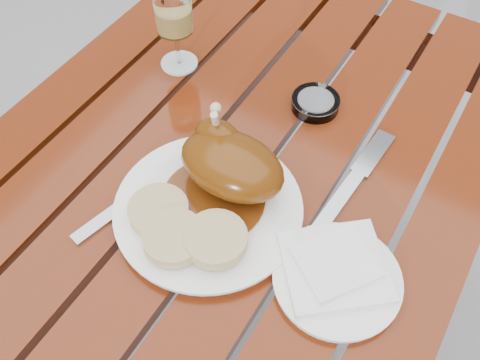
% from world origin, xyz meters
% --- Properties ---
extents(ground, '(60.00, 60.00, 0.00)m').
position_xyz_m(ground, '(0.00, 0.00, 0.00)').
color(ground, slate).
rests_on(ground, ground).
extents(table, '(0.80, 1.20, 0.75)m').
position_xyz_m(table, '(0.00, 0.00, 0.38)').
color(table, maroon).
rests_on(table, ground).
extents(dinner_plate, '(0.30, 0.30, 0.02)m').
position_xyz_m(dinner_plate, '(0.03, -0.08, 0.76)').
color(dinner_plate, white).
rests_on(dinner_plate, table).
extents(roast_duck, '(0.17, 0.18, 0.12)m').
position_xyz_m(roast_duck, '(0.03, -0.03, 0.81)').
color(roast_duck, '#5A270A').
rests_on(roast_duck, dinner_plate).
extents(bread_dumplings, '(0.19, 0.12, 0.03)m').
position_xyz_m(bread_dumplings, '(0.02, -0.14, 0.78)').
color(bread_dumplings, tan).
rests_on(bread_dumplings, dinner_plate).
extents(wine_glass, '(0.08, 0.08, 0.17)m').
position_xyz_m(wine_glass, '(-0.21, 0.17, 0.83)').
color(wine_glass, '#E4C767').
rests_on(wine_glass, table).
extents(side_plate, '(0.19, 0.19, 0.01)m').
position_xyz_m(side_plate, '(0.24, -0.09, 0.76)').
color(side_plate, white).
rests_on(side_plate, table).
extents(napkin, '(0.19, 0.19, 0.01)m').
position_xyz_m(napkin, '(0.23, -0.08, 0.77)').
color(napkin, white).
rests_on(napkin, side_plate).
extents(ashtray, '(0.10, 0.10, 0.02)m').
position_xyz_m(ashtray, '(0.07, 0.20, 0.76)').
color(ashtray, '#B2B7BC').
rests_on(ashtray, table).
extents(fork, '(0.06, 0.17, 0.01)m').
position_xyz_m(fork, '(-0.10, -0.15, 0.75)').
color(fork, gray).
rests_on(fork, table).
extents(knife, '(0.04, 0.24, 0.01)m').
position_xyz_m(knife, '(0.19, 0.05, 0.75)').
color(knife, gray).
rests_on(knife, table).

